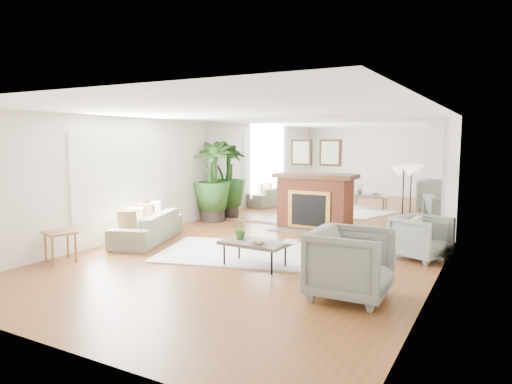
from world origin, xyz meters
The scene contains 18 objects.
ground centered at (0.00, 0.00, 0.00)m, with size 7.00×7.00×0.00m, color brown.
wall_left centered at (-2.99, 0.00, 1.25)m, with size 0.02×7.00×2.50m, color white.
wall_right centered at (2.99, 0.00, 1.25)m, with size 0.02×7.00×2.50m, color white.
wall_back centered at (0.00, 3.49, 1.25)m, with size 6.00×0.02×2.50m, color white.
mirror_panel centered at (0.00, 3.47, 1.25)m, with size 5.40×0.04×2.40m, color silver.
window_panel centered at (-2.96, 0.40, 1.35)m, with size 0.04×2.40×1.50m, color #B2E09E.
fireplace centered at (0.00, 3.26, 0.66)m, with size 1.85×0.83×2.05m.
area_rug centered at (-0.34, 0.61, 0.01)m, with size 2.77×1.98×0.03m, color silver.
coffee_table centered at (0.34, -0.05, 0.39)m, with size 1.08×0.66×0.42m.
sofa centered at (-2.45, 0.54, 0.30)m, with size 2.02×0.79×0.59m, color gray.
armchair_back centered at (2.60, 1.77, 0.38)m, with size 0.81×0.83×0.76m, color slate.
armchair_front centered at (2.12, -0.69, 0.46)m, with size 0.97×1.00×0.91m, color slate.
side_table centered at (-2.65, -1.35, 0.44)m, with size 0.59×0.59×0.52m.
potted_ficus centered at (-2.60, 3.10, 1.08)m, with size 1.16×1.16×2.02m.
floor_lamp centered at (2.03, 3.04, 1.29)m, with size 0.49×0.27×1.51m.
tabletop_plant centered at (0.06, -0.01, 0.57)m, with size 0.27×0.23×0.29m, color #316123.
fruit_bowl centered at (0.47, -0.18, 0.46)m, with size 0.26×0.26×0.06m, color #93633A.
book centered at (0.77, 0.13, 0.44)m, with size 0.23×0.31×0.02m, color #93633A.
Camera 1 is at (3.81, -6.32, 2.05)m, focal length 32.00 mm.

